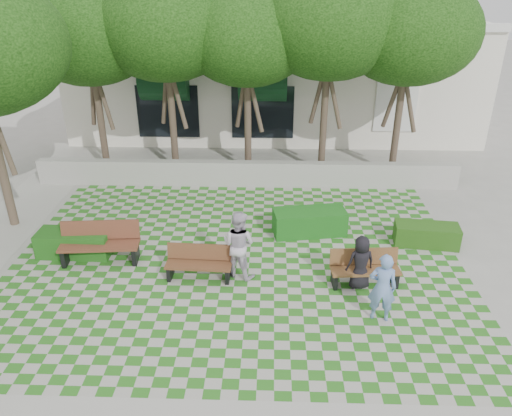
{
  "coord_description": "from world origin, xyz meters",
  "views": [
    {
      "loc": [
        0.88,
        -10.34,
        7.24
      ],
      "look_at": [
        0.5,
        1.5,
        1.4
      ],
      "focal_mm": 35.0,
      "sensor_mm": 36.0,
      "label": 1
    }
  ],
  "objects_px": {
    "bench_east": "(365,269)",
    "bench_mid": "(199,263)",
    "hedge_east": "(426,235)",
    "hedge_west": "(75,243)",
    "person_blue": "(382,287)",
    "bench_west": "(100,243)",
    "person_dark": "(361,263)",
    "hedge_midright": "(309,222)",
    "person_white": "(239,244)"
  },
  "relations": [
    {
      "from": "bench_east",
      "to": "person_blue",
      "type": "distance_m",
      "value": 1.44
    },
    {
      "from": "bench_west",
      "to": "hedge_west",
      "type": "height_order",
      "value": "bench_west"
    },
    {
      "from": "hedge_west",
      "to": "person_blue",
      "type": "height_order",
      "value": "person_blue"
    },
    {
      "from": "bench_west",
      "to": "hedge_west",
      "type": "distance_m",
      "value": 0.89
    },
    {
      "from": "bench_west",
      "to": "person_dark",
      "type": "height_order",
      "value": "person_dark"
    },
    {
      "from": "hedge_east",
      "to": "person_blue",
      "type": "relative_size",
      "value": 1.05
    },
    {
      "from": "bench_mid",
      "to": "person_blue",
      "type": "height_order",
      "value": "person_blue"
    },
    {
      "from": "hedge_east",
      "to": "hedge_west",
      "type": "xyz_separation_m",
      "value": [
        -9.78,
        -0.84,
        0.04
      ]
    },
    {
      "from": "bench_mid",
      "to": "person_dark",
      "type": "distance_m",
      "value": 4.01
    },
    {
      "from": "hedge_east",
      "to": "hedge_west",
      "type": "height_order",
      "value": "hedge_west"
    },
    {
      "from": "bench_east",
      "to": "person_dark",
      "type": "bearing_deg",
      "value": -138.51
    },
    {
      "from": "bench_west",
      "to": "person_dark",
      "type": "distance_m",
      "value": 6.81
    },
    {
      "from": "hedge_midright",
      "to": "person_dark",
      "type": "bearing_deg",
      "value": -68.79
    },
    {
      "from": "bench_mid",
      "to": "person_white",
      "type": "distance_m",
      "value": 1.12
    },
    {
      "from": "person_blue",
      "to": "bench_mid",
      "type": "bearing_deg",
      "value": -9.59
    },
    {
      "from": "person_dark",
      "to": "person_blue",
      "type": "bearing_deg",
      "value": 90.5
    },
    {
      "from": "bench_mid",
      "to": "hedge_midright",
      "type": "bearing_deg",
      "value": 42.18
    },
    {
      "from": "bench_west",
      "to": "hedge_midright",
      "type": "relative_size",
      "value": 1.01
    },
    {
      "from": "bench_mid",
      "to": "hedge_west",
      "type": "height_order",
      "value": "bench_mid"
    },
    {
      "from": "bench_mid",
      "to": "hedge_midright",
      "type": "height_order",
      "value": "bench_mid"
    },
    {
      "from": "hedge_east",
      "to": "person_white",
      "type": "height_order",
      "value": "person_white"
    },
    {
      "from": "person_white",
      "to": "bench_west",
      "type": "bearing_deg",
      "value": 16.73
    },
    {
      "from": "person_blue",
      "to": "hedge_west",
      "type": "bearing_deg",
      "value": -8.11
    },
    {
      "from": "bench_east",
      "to": "hedge_midright",
      "type": "xyz_separation_m",
      "value": [
        -1.2,
        2.55,
        -0.06
      ]
    },
    {
      "from": "hedge_west",
      "to": "person_blue",
      "type": "bearing_deg",
      "value": -17.88
    },
    {
      "from": "bench_west",
      "to": "hedge_west",
      "type": "relative_size",
      "value": 1.08
    },
    {
      "from": "bench_east",
      "to": "hedge_west",
      "type": "xyz_separation_m",
      "value": [
        -7.7,
        1.15,
        -0.09
      ]
    },
    {
      "from": "hedge_midright",
      "to": "person_white",
      "type": "distance_m",
      "value": 3.04
    },
    {
      "from": "bench_east",
      "to": "person_blue",
      "type": "xyz_separation_m",
      "value": [
        0.12,
        -1.38,
        0.41
      ]
    },
    {
      "from": "bench_east",
      "to": "bench_mid",
      "type": "height_order",
      "value": "bench_east"
    },
    {
      "from": "hedge_west",
      "to": "person_white",
      "type": "distance_m",
      "value": 4.68
    },
    {
      "from": "bench_west",
      "to": "bench_east",
      "type": "bearing_deg",
      "value": -12.03
    },
    {
      "from": "bench_west",
      "to": "person_blue",
      "type": "distance_m",
      "value": 7.36
    },
    {
      "from": "hedge_east",
      "to": "person_dark",
      "type": "bearing_deg",
      "value": -136.04
    },
    {
      "from": "hedge_east",
      "to": "person_white",
      "type": "bearing_deg",
      "value": -161.82
    },
    {
      "from": "person_blue",
      "to": "person_dark",
      "type": "relative_size",
      "value": 1.2
    },
    {
      "from": "bench_mid",
      "to": "bench_west",
      "type": "xyz_separation_m",
      "value": [
        -2.74,
        0.72,
        0.1
      ]
    },
    {
      "from": "bench_mid",
      "to": "person_dark",
      "type": "relative_size",
      "value": 1.2
    },
    {
      "from": "bench_east",
      "to": "person_white",
      "type": "xyz_separation_m",
      "value": [
        -3.14,
        0.28,
        0.47
      ]
    },
    {
      "from": "bench_west",
      "to": "person_dark",
      "type": "bearing_deg",
      "value": -13.47
    },
    {
      "from": "person_blue",
      "to": "person_dark",
      "type": "xyz_separation_m",
      "value": [
        -0.27,
        1.22,
        -0.14
      ]
    },
    {
      "from": "hedge_midright",
      "to": "person_dark",
      "type": "xyz_separation_m",
      "value": [
        1.05,
        -2.71,
        0.33
      ]
    },
    {
      "from": "hedge_midright",
      "to": "hedge_west",
      "type": "distance_m",
      "value": 6.65
    },
    {
      "from": "hedge_midright",
      "to": "bench_east",
      "type": "bearing_deg",
      "value": -64.82
    },
    {
      "from": "bench_east",
      "to": "bench_mid",
      "type": "bearing_deg",
      "value": 173.86
    },
    {
      "from": "bench_east",
      "to": "bench_mid",
      "type": "distance_m",
      "value": 4.14
    },
    {
      "from": "bench_west",
      "to": "hedge_midright",
      "type": "bearing_deg",
      "value": 11.7
    },
    {
      "from": "hedge_west",
      "to": "person_blue",
      "type": "xyz_separation_m",
      "value": [
        7.83,
        -2.52,
        0.5
      ]
    },
    {
      "from": "bench_east",
      "to": "hedge_midright",
      "type": "height_order",
      "value": "bench_east"
    },
    {
      "from": "bench_east",
      "to": "person_dark",
      "type": "distance_m",
      "value": 0.35
    }
  ]
}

